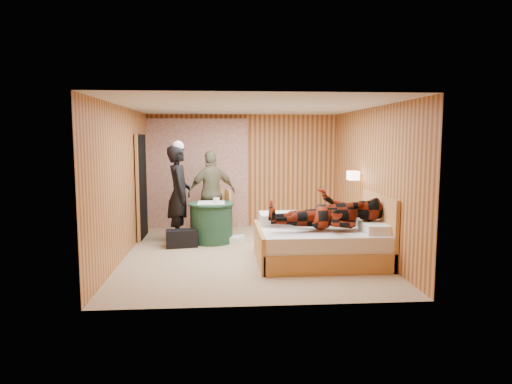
{
  "coord_description": "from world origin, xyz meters",
  "views": [
    {
      "loc": [
        -0.46,
        -7.69,
        1.98
      ],
      "look_at": [
        0.12,
        0.13,
        1.05
      ],
      "focal_mm": 32.0,
      "sensor_mm": 36.0,
      "label": 1
    }
  ],
  "objects": [
    {
      "name": "bed",
      "position": [
        1.12,
        -0.57,
        0.31
      ],
      "size": [
        2.01,
        1.58,
        1.08
      ],
      "color": "tan",
      "rests_on": "floor"
    },
    {
      "name": "round_table",
      "position": [
        -0.68,
        0.9,
        0.39
      ],
      "size": [
        0.86,
        0.86,
        0.77
      ],
      "color": "#214830",
      "rests_on": "floor"
    },
    {
      "name": "wall_left",
      "position": [
        -2.1,
        0.0,
        1.25
      ],
      "size": [
        0.02,
        5.0,
        2.5
      ],
      "primitive_type": "cube",
      "color": "#D18450",
      "rests_on": "floor"
    },
    {
      "name": "sneaker_left",
      "position": [
        -0.2,
        0.85,
        0.07
      ],
      "size": [
        0.31,
        0.16,
        0.13
      ],
      "primitive_type": "cube",
      "rotation": [
        0.0,
        0.0,
        0.12
      ],
      "color": "white",
      "rests_on": "floor"
    },
    {
      "name": "chair_far",
      "position": [
        -0.65,
        1.58,
        0.54
      ],
      "size": [
        0.54,
        0.54,
        0.93
      ],
      "rotation": [
        0.0,
        0.0,
        -0.36
      ],
      "color": "tan",
      "rests_on": "floor"
    },
    {
      "name": "wall_lamp",
      "position": [
        1.92,
        0.45,
        1.3
      ],
      "size": [
        0.26,
        0.24,
        0.16
      ],
      "color": "gold",
      "rests_on": "wall_right"
    },
    {
      "name": "cup_nightstand",
      "position": [
        1.88,
        0.38,
        0.55
      ],
      "size": [
        0.11,
        0.11,
        0.09
      ],
      "primitive_type": "imported",
      "rotation": [
        0.0,
        0.0,
        -0.12
      ],
      "color": "white",
      "rests_on": "nightstand"
    },
    {
      "name": "man_at_table",
      "position": [
        -0.68,
        1.63,
        0.86
      ],
      "size": [
        1.09,
        0.74,
        1.72
      ],
      "primitive_type": "imported",
      "rotation": [
        0.0,
        0.0,
        3.49
      ],
      "color": "#706A4B",
      "rests_on": "floor"
    },
    {
      "name": "wall_right",
      "position": [
        2.1,
        0.0,
        1.25
      ],
      "size": [
        0.02,
        5.0,
        2.5
      ],
      "primitive_type": "cube",
      "color": "#D18450",
      "rests_on": "floor"
    },
    {
      "name": "woman_standing",
      "position": [
        -1.29,
        0.95,
        0.92
      ],
      "size": [
        0.53,
        0.73,
        1.85
      ],
      "primitive_type": "imported",
      "rotation": [
        0.0,
        0.0,
        1.71
      ],
      "color": "black",
      "rests_on": "floor"
    },
    {
      "name": "book_lower",
      "position": [
        1.88,
        0.2,
        0.51
      ],
      "size": [
        0.18,
        0.23,
        0.02
      ],
      "primitive_type": "imported",
      "rotation": [
        0.0,
        0.0,
        -0.05
      ],
      "color": "white",
      "rests_on": "nightstand"
    },
    {
      "name": "cup_table",
      "position": [
        -0.58,
        0.85,
        0.81
      ],
      "size": [
        0.16,
        0.16,
        0.1
      ],
      "primitive_type": "imported",
      "rotation": [
        0.0,
        0.0,
        -0.32
      ],
      "color": "white",
      "rests_on": "round_table"
    },
    {
      "name": "book_upper",
      "position": [
        1.88,
        0.2,
        0.53
      ],
      "size": [
        0.18,
        0.24,
        0.02
      ],
      "primitive_type": "imported",
      "rotation": [
        0.0,
        0.0,
        -0.09
      ],
      "color": "white",
      "rests_on": "nightstand"
    },
    {
      "name": "floor",
      "position": [
        0.0,
        0.0,
        0.0
      ],
      "size": [
        4.2,
        5.0,
        0.01
      ],
      "primitive_type": "cube",
      "color": "tan",
      "rests_on": "ground"
    },
    {
      "name": "nightstand",
      "position": [
        1.88,
        0.25,
        0.26
      ],
      "size": [
        0.38,
        0.52,
        0.5
      ],
      "color": "tan",
      "rests_on": "floor"
    },
    {
      "name": "duffel_bag",
      "position": [
        -1.21,
        0.55,
        0.16
      ],
      "size": [
        0.6,
        0.38,
        0.32
      ],
      "primitive_type": "cube",
      "rotation": [
        0.0,
        0.0,
        0.16
      ],
      "color": "black",
      "rests_on": "floor"
    },
    {
      "name": "sneaker_right",
      "position": [
        -0.27,
        0.74,
        0.06
      ],
      "size": [
        0.28,
        0.13,
        0.12
      ],
      "primitive_type": "cube",
      "rotation": [
        0.0,
        0.0,
        -0.06
      ],
      "color": "white",
      "rests_on": "floor"
    },
    {
      "name": "man_on_bed",
      "position": [
        1.15,
        -0.79,
        0.97
      ],
      "size": [
        0.86,
        0.67,
        1.77
      ],
      "primitive_type": "imported",
      "rotation": [
        0.0,
        1.57,
        0.0
      ],
      "color": "maroon",
      "rests_on": "bed"
    },
    {
      "name": "wall_back",
      "position": [
        0.0,
        2.5,
        1.25
      ],
      "size": [
        4.2,
        0.02,
        2.5
      ],
      "primitive_type": "cube",
      "color": "#D18450",
      "rests_on": "floor"
    },
    {
      "name": "doorway",
      "position": [
        -2.06,
        1.4,
        1.02
      ],
      "size": [
        0.06,
        0.9,
        2.05
      ],
      "primitive_type": "cube",
      "color": "black",
      "rests_on": "floor"
    },
    {
      "name": "ceiling",
      "position": [
        0.0,
        0.0,
        2.5
      ],
      "size": [
        4.2,
        5.0,
        0.01
      ],
      "primitive_type": "cube",
      "color": "silver",
      "rests_on": "wall_back"
    },
    {
      "name": "curtain",
      "position": [
        -1.0,
        2.43,
        1.2
      ],
      "size": [
        2.2,
        0.08,
        2.4
      ],
      "primitive_type": "cube",
      "color": "beige",
      "rests_on": "floor"
    },
    {
      "name": "chair_near",
      "position": [
        -0.46,
        1.44,
        0.55
      ],
      "size": [
        0.5,
        0.5,
        0.95
      ],
      "rotation": [
        0.0,
        0.0,
        -1.39
      ],
      "color": "tan",
      "rests_on": "floor"
    }
  ]
}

